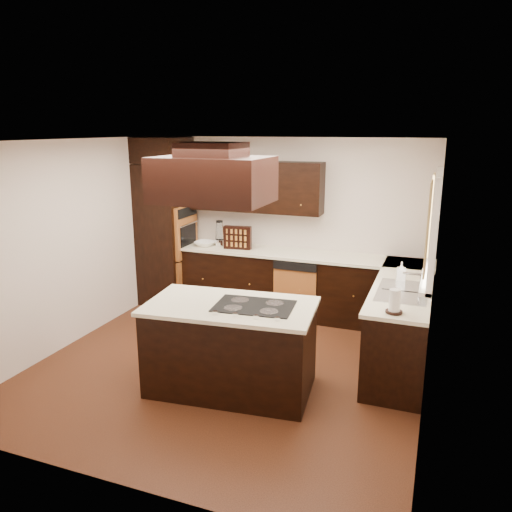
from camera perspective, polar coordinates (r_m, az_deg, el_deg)
name	(u,v)px	position (r m, az deg, el deg)	size (l,w,h in m)	color
floor	(229,366)	(5.84, -3.05, -12.41)	(4.20, 4.20, 0.02)	brown
ceiling	(226,140)	(5.21, -3.43, 13.14)	(4.20, 4.20, 0.02)	silver
wall_back	(286,225)	(7.32, 3.42, 3.60)	(4.20, 0.02, 2.50)	beige
wall_front	(106,332)	(3.66, -16.74, -8.33)	(4.20, 0.02, 2.50)	beige
wall_left	(70,244)	(6.51, -20.51, 1.32)	(0.02, 4.20, 2.50)	beige
wall_right	(434,280)	(4.96, 19.72, -2.55)	(0.02, 4.20, 2.50)	beige
oven_column	(166,234)	(7.71, -10.24, 2.50)	(0.65, 0.75, 2.12)	black
wall_oven_face	(186,232)	(7.52, -7.96, 2.77)	(0.05, 0.62, 0.78)	#B7672D
base_cabinets_back	(281,284)	(7.22, 2.86, -3.17)	(2.93, 0.60, 0.88)	black
base_cabinets_right	(402,322)	(6.08, 16.34, -7.24)	(0.60, 2.40, 0.88)	black
countertop_back	(281,253)	(7.08, 2.87, 0.34)	(2.93, 0.63, 0.04)	white
countertop_right	(404,284)	(5.93, 16.51, -3.09)	(0.63, 2.40, 0.04)	white
upper_cabinets	(254,186)	(7.21, -0.25, 7.96)	(2.00, 0.34, 0.72)	black
dishwasher_front	(295,295)	(6.89, 4.43, -4.48)	(0.60, 0.05, 0.72)	#B7672D
window_frame	(435,227)	(5.40, 19.80, 3.18)	(0.06, 1.32, 1.12)	white
window_pane	(438,227)	(5.40, 20.09, 3.15)	(0.00, 1.20, 1.00)	white
curtain_left	(428,229)	(4.98, 19.05, 2.93)	(0.02, 0.34, 0.90)	beige
curtain_right	(431,215)	(5.81, 19.34, 4.46)	(0.02, 0.34, 0.90)	beige
sink_rim	(403,291)	(5.59, 16.40, -3.89)	(0.52, 0.84, 0.01)	silver
island	(231,349)	(5.18, -2.88, -10.53)	(1.62, 0.89, 0.88)	black
island_top	(230,306)	(5.01, -2.95, -5.76)	(1.68, 0.94, 0.04)	white
cooktop	(254,306)	(4.93, -0.22, -5.73)	(0.77, 0.51, 0.01)	black
range_hood	(213,180)	(4.69, -4.98, 8.68)	(1.05, 0.72, 0.42)	black
hood_duct	(212,149)	(4.67, -5.06, 12.04)	(0.55, 0.50, 0.13)	black
blender_base	(220,243)	(7.42, -4.16, 1.53)	(0.15, 0.15, 0.10)	silver
blender_pitcher	(220,231)	(7.38, -4.18, 2.89)	(0.13, 0.13, 0.26)	silver
spice_rack	(238,238)	(7.20, -2.12, 2.11)	(0.40, 0.10, 0.33)	black
mixing_bowl	(205,244)	(7.44, -5.85, 1.41)	(0.29, 0.29, 0.07)	white
soap_bottle	(401,271)	(5.96, 16.26, -1.69)	(0.10, 0.10, 0.22)	white
paper_towel	(395,301)	(4.90, 15.56, -5.02)	(0.11, 0.11, 0.24)	white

